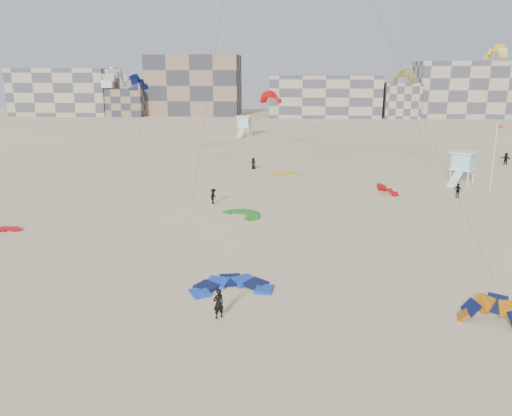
# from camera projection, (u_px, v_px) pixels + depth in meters

# --- Properties ---
(ground) EXTENTS (320.00, 320.00, 0.00)m
(ground) POSITION_uv_depth(u_px,v_px,m) (253.00, 331.00, 26.00)
(ground) COLOR beige
(ground) RESTS_ON ground
(kite_ground_blue) EXTENTS (5.49, 5.66, 0.98)m
(kite_ground_blue) POSITION_uv_depth(u_px,v_px,m) (232.00, 289.00, 31.06)
(kite_ground_blue) COLOR blue
(kite_ground_blue) RESTS_ON ground
(kite_ground_orange) EXTENTS (4.76, 4.76, 3.54)m
(kite_ground_orange) POSITION_uv_depth(u_px,v_px,m) (493.00, 324.00, 26.76)
(kite_ground_orange) COLOR orange
(kite_ground_orange) RESTS_ON ground
(kite_ground_red) EXTENTS (4.28, 4.26, 0.57)m
(kite_ground_red) POSITION_uv_depth(u_px,v_px,m) (0.00, 233.00, 41.86)
(kite_ground_red) COLOR red
(kite_ground_red) RESTS_ON ground
(kite_ground_green) EXTENTS (5.34, 5.36, 0.64)m
(kite_ground_green) POSITION_uv_depth(u_px,v_px,m) (243.00, 215.00, 46.99)
(kite_ground_green) COLOR green
(kite_ground_green) RESTS_ON ground
(kite_ground_red_far) EXTENTS (4.10, 4.04, 3.13)m
(kite_ground_red_far) POSITION_uv_depth(u_px,v_px,m) (387.00, 193.00, 55.42)
(kite_ground_red_far) COLOR red
(kite_ground_red_far) RESTS_ON ground
(kite_ground_yellow) EXTENTS (4.02, 4.19, 0.97)m
(kite_ground_yellow) POSITION_uv_depth(u_px,v_px,m) (286.00, 175.00, 65.25)
(kite_ground_yellow) COLOR gold
(kite_ground_yellow) RESTS_ON ground
(kitesurfer_main) EXTENTS (0.75, 0.69, 1.72)m
(kitesurfer_main) POSITION_uv_depth(u_px,v_px,m) (218.00, 303.00, 27.18)
(kitesurfer_main) COLOR black
(kitesurfer_main) RESTS_ON ground
(kitesurfer_c) EXTENTS (0.84, 1.15, 1.59)m
(kitesurfer_c) POSITION_uv_depth(u_px,v_px,m) (213.00, 196.00, 50.85)
(kitesurfer_c) COLOR black
(kitesurfer_c) RESTS_ON ground
(kitesurfer_d) EXTENTS (0.91, 0.94, 1.58)m
(kitesurfer_d) POSITION_uv_depth(u_px,v_px,m) (458.00, 191.00, 53.31)
(kitesurfer_d) COLOR black
(kitesurfer_d) RESTS_ON ground
(kitesurfer_e) EXTENTS (0.87, 0.68, 1.56)m
(kitesurfer_e) POSITION_uv_depth(u_px,v_px,m) (253.00, 163.00, 69.13)
(kitesurfer_e) COLOR black
(kitesurfer_e) RESTS_ON ground
(kitesurfer_f) EXTENTS (1.28, 1.68, 1.77)m
(kitesurfer_f) POSITION_uv_depth(u_px,v_px,m) (506.00, 159.00, 72.24)
(kitesurfer_f) COLOR black
(kitesurfer_f) RESTS_ON ground
(kite_fly_grey) EXTENTS (7.06, 4.82, 12.50)m
(kite_fly_grey) POSITION_uv_depth(u_px,v_px,m) (116.00, 80.00, 53.78)
(kite_fly_grey) COLOR silver
(kite_fly_grey) RESTS_ON ground
(kite_fly_olive) EXTENTS (5.21, 7.41, 12.56)m
(kite_fly_olive) POSITION_uv_depth(u_px,v_px,m) (405.00, 78.00, 56.56)
(kite_fly_olive) COLOR brown
(kite_fly_olive) RESTS_ON ground
(kite_fly_yellow) EXTENTS (4.51, 6.60, 15.83)m
(kite_fly_yellow) POSITION_uv_depth(u_px,v_px,m) (496.00, 53.00, 67.39)
(kite_fly_yellow) COLOR gold
(kite_fly_yellow) RESTS_ON ground
(kite_fly_navy) EXTENTS (4.52, 5.71, 11.99)m
(kite_fly_navy) POSITION_uv_depth(u_px,v_px,m) (138.00, 84.00, 68.76)
(kite_fly_navy) COLOR #0D0D42
(kite_fly_navy) RESTS_ON ground
(kite_fly_red) EXTENTS (7.79, 5.15, 9.49)m
(kite_fly_red) POSITION_uv_depth(u_px,v_px,m) (271.00, 98.00, 78.24)
(kite_fly_red) COLOR red
(kite_fly_red) RESTS_ON ground
(lifeguard_tower_near) EXTENTS (3.78, 5.76, 3.83)m
(lifeguard_tower_near) POSITION_uv_depth(u_px,v_px,m) (463.00, 168.00, 59.99)
(lifeguard_tower_near) COLOR white
(lifeguard_tower_near) RESTS_ON ground
(lifeguard_tower_far) EXTENTS (3.50, 6.06, 4.22)m
(lifeguard_tower_far) POSITION_uv_depth(u_px,v_px,m) (244.00, 126.00, 104.05)
(lifeguard_tower_far) COLOR white
(lifeguard_tower_far) RESTS_ON ground
(flagpole) EXTENTS (0.62, 0.10, 7.68)m
(flagpole) POSITION_uv_depth(u_px,v_px,m) (494.00, 155.00, 55.96)
(flagpole) COLOR white
(flagpole) RESTS_ON ground
(condo_west_a) EXTENTS (30.00, 15.00, 14.00)m
(condo_west_a) POSITION_uv_depth(u_px,v_px,m) (65.00, 92.00, 154.60)
(condo_west_a) COLOR tan
(condo_west_a) RESTS_ON ground
(condo_west_b) EXTENTS (28.00, 14.00, 18.00)m
(condo_west_b) POSITION_uv_depth(u_px,v_px,m) (194.00, 85.00, 154.79)
(condo_west_b) COLOR #82684E
(condo_west_b) RESTS_ON ground
(condo_mid) EXTENTS (32.00, 16.00, 12.00)m
(condo_mid) POSITION_uv_depth(u_px,v_px,m) (324.00, 96.00, 148.60)
(condo_mid) COLOR tan
(condo_mid) RESTS_ON ground
(condo_east) EXTENTS (26.00, 14.00, 16.00)m
(condo_east) POSITION_uv_depth(u_px,v_px,m) (461.00, 89.00, 146.86)
(condo_east) COLOR tan
(condo_east) RESTS_ON ground
(condo_fill_left) EXTENTS (12.00, 10.00, 8.00)m
(condo_fill_left) POSITION_uv_depth(u_px,v_px,m) (126.00, 102.00, 151.91)
(condo_fill_left) COLOR #82684E
(condo_fill_left) RESTS_ON ground
(condo_fill_right) EXTENTS (10.00, 10.00, 10.00)m
(condo_fill_right) POSITION_uv_depth(u_px,v_px,m) (400.00, 100.00, 145.22)
(condo_fill_right) COLOR tan
(condo_fill_right) RESTS_ON ground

